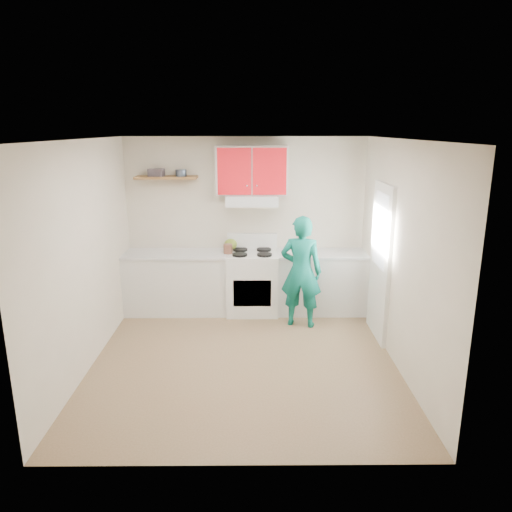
{
  "coord_description": "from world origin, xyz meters",
  "views": [
    {
      "loc": [
        0.11,
        -5.29,
        2.72
      ],
      "look_at": [
        0.15,
        0.55,
        1.15
      ],
      "focal_mm": 33.58,
      "sensor_mm": 36.0,
      "label": 1
    }
  ],
  "objects_px": {
    "kettle": "(231,244)",
    "person": "(301,272)",
    "crock": "(228,249)",
    "stove": "(252,283)",
    "tin": "(181,173)"
  },
  "relations": [
    {
      "from": "kettle",
      "to": "person",
      "type": "xyz_separation_m",
      "value": [
        1.01,
        -0.74,
        -0.21
      ]
    },
    {
      "from": "stove",
      "to": "kettle",
      "type": "bearing_deg",
      "value": 147.43
    },
    {
      "from": "stove",
      "to": "tin",
      "type": "relative_size",
      "value": 5.71
    },
    {
      "from": "kettle",
      "to": "stove",
      "type": "bearing_deg",
      "value": -23.76
    },
    {
      "from": "tin",
      "to": "kettle",
      "type": "distance_m",
      "value": 1.29
    },
    {
      "from": "tin",
      "to": "kettle",
      "type": "bearing_deg",
      "value": 5.03
    },
    {
      "from": "tin",
      "to": "kettle",
      "type": "height_order",
      "value": "tin"
    },
    {
      "from": "kettle",
      "to": "crock",
      "type": "bearing_deg",
      "value": -88.63
    },
    {
      "from": "stove",
      "to": "person",
      "type": "distance_m",
      "value": 0.92
    },
    {
      "from": "tin",
      "to": "person",
      "type": "distance_m",
      "value": 2.25
    },
    {
      "from": "stove",
      "to": "kettle",
      "type": "distance_m",
      "value": 0.67
    },
    {
      "from": "tin",
      "to": "person",
      "type": "bearing_deg",
      "value": -21.52
    },
    {
      "from": "kettle",
      "to": "person",
      "type": "bearing_deg",
      "value": -27.33
    },
    {
      "from": "crock",
      "to": "stove",
      "type": "bearing_deg",
      "value": 2.71
    },
    {
      "from": "kettle",
      "to": "person",
      "type": "height_order",
      "value": "person"
    }
  ]
}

